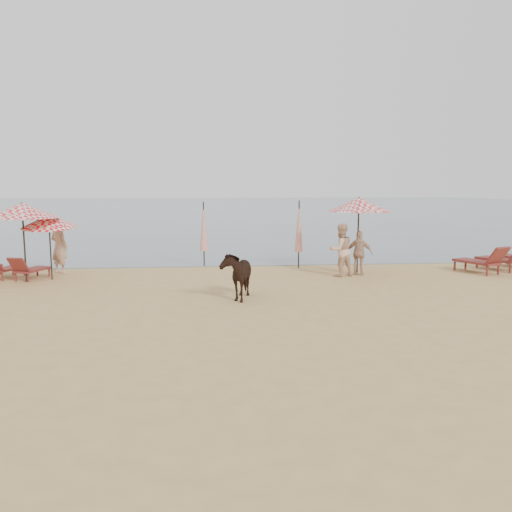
{
  "coord_description": "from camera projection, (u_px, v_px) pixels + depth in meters",
  "views": [
    {
      "loc": [
        -1.39,
        -9.62,
        3.11
      ],
      "look_at": [
        0.0,
        5.0,
        1.1
      ],
      "focal_mm": 35.0,
      "sensor_mm": 36.0,
      "label": 1
    }
  ],
  "objects": [
    {
      "name": "ground",
      "position": [
        280.0,
        343.0,
        10.04
      ],
      "size": [
        120.0,
        120.0,
        0.0
      ],
      "primitive_type": "plane",
      "color": "tan",
      "rests_on": "ground"
    },
    {
      "name": "sea",
      "position": [
        216.0,
        206.0,
        88.94
      ],
      "size": [
        160.0,
        140.0,
        0.06
      ],
      "primitive_type": "cube",
      "color": "#51606B",
      "rests_on": "ground"
    },
    {
      "name": "lounger_cluster_left",
      "position": [
        3.0,
        267.0,
        17.15
      ],
      "size": [
        2.93,
        2.25,
        0.57
      ],
      "rotation": [
        0.0,
        0.0,
        -0.32
      ],
      "color": "maroon",
      "rests_on": "ground"
    },
    {
      "name": "lounger_cluster_right",
      "position": [
        505.0,
        258.0,
        18.76
      ],
      "size": [
        3.73,
        3.01,
        0.71
      ],
      "rotation": [
        0.0,
        0.0,
        0.39
      ],
      "color": "maroon",
      "rests_on": "ground"
    },
    {
      "name": "umbrella_open_left_a",
      "position": [
        22.0,
        211.0,
        16.26
      ],
      "size": [
        2.32,
        2.32,
        2.64
      ],
      "rotation": [
        0.0,
        0.0,
        -0.01
      ],
      "color": "black",
      "rests_on": "ground"
    },
    {
      "name": "umbrella_open_left_b",
      "position": [
        49.0,
        221.0,
        16.8
      ],
      "size": [
        1.81,
        1.85,
        2.31
      ],
      "rotation": [
        0.0,
        0.0,
        -0.11
      ],
      "color": "black",
      "rests_on": "ground"
    },
    {
      "name": "umbrella_open_right",
      "position": [
        359.0,
        205.0,
        18.05
      ],
      "size": [
        2.28,
        2.28,
        2.79
      ],
      "rotation": [
        0.0,
        0.0,
        0.38
      ],
      "color": "black",
      "rests_on": "ground"
    },
    {
      "name": "umbrella_closed_left",
      "position": [
        299.0,
        227.0,
        19.34
      ],
      "size": [
        0.32,
        0.32,
        2.63
      ],
      "rotation": [
        0.0,
        0.0,
        -0.01
      ],
      "color": "black",
      "rests_on": "ground"
    },
    {
      "name": "umbrella_closed_right",
      "position": [
        204.0,
        227.0,
        19.74
      ],
      "size": [
        0.31,
        0.31,
        2.57
      ],
      "rotation": [
        0.0,
        0.0,
        0.33
      ],
      "color": "black",
      "rests_on": "ground"
    },
    {
      "name": "cow",
      "position": [
        237.0,
        274.0,
        14.06
      ],
      "size": [
        1.04,
        1.75,
        1.38
      ],
      "primitive_type": "imported",
      "rotation": [
        0.0,
        0.0,
        -0.19
      ],
      "color": "black",
      "rests_on": "ground"
    },
    {
      "name": "beachgoer_left",
      "position": [
        59.0,
        247.0,
        18.13
      ],
      "size": [
        0.86,
        0.77,
        1.97
      ],
      "primitive_type": "imported",
      "rotation": [
        0.0,
        0.0,
        2.62
      ],
      "color": "tan",
      "rests_on": "ground"
    },
    {
      "name": "beachgoer_right_a",
      "position": [
        341.0,
        250.0,
        17.58
      ],
      "size": [
        1.09,
        0.97,
        1.87
      ],
      "primitive_type": "imported",
      "rotation": [
        0.0,
        0.0,
        3.48
      ],
      "color": "#DDAC8A",
      "rests_on": "ground"
    },
    {
      "name": "beachgoer_right_b",
      "position": [
        359.0,
        253.0,
        17.84
      ],
      "size": [
        1.01,
        0.76,
        1.59
      ],
      "primitive_type": "imported",
      "rotation": [
        0.0,
        0.0,
        2.69
      ],
      "color": "tan",
      "rests_on": "ground"
    }
  ]
}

